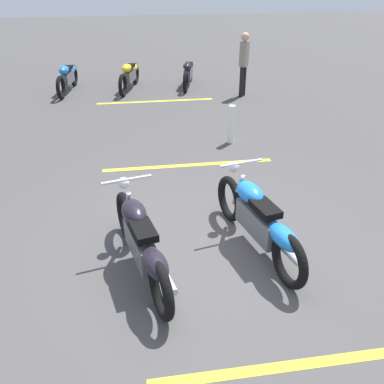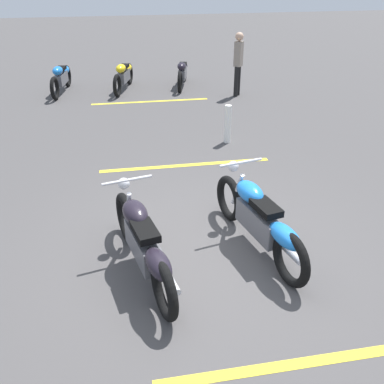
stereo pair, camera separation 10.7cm
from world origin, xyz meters
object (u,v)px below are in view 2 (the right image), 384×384
Objects in this scene: motorcycle_bright_foreground at (260,219)px; bystander_near_row at (238,61)px; motorcycle_row_far_left at (183,72)px; motorcycle_dark_foreground at (143,243)px; motorcycle_row_left at (124,75)px; motorcycle_row_center at (61,77)px; bollard_post at (228,124)px.

motorcycle_bright_foreground is 7.48m from bystander_near_row.
motorcycle_row_far_left is at bearing -14.90° from motorcycle_bright_foreground.
motorcycle_dark_foreground is at bearing 87.30° from motorcycle_bright_foreground.
motorcycle_row_left is 1.81m from motorcycle_row_center.
motorcycle_row_far_left is 4.84m from bollard_post.
motorcycle_row_center reaches higher than bollard_post.
motorcycle_row_far_left is at bearing -8.45° from bystander_near_row.
bystander_near_row is at bearing -35.94° from motorcycle_dark_foreground.
motorcycle_bright_foreground is at bearing 170.07° from bollard_post.
motorcycle_bright_foreground is 1.07× the size of motorcycle_row_left.
motorcycle_row_center is 2.64× the size of bollard_post.
motorcycle_row_far_left is 2.47× the size of bollard_post.
motorcycle_bright_foreground is 1.12× the size of motorcycle_row_far_left.
motorcycle_row_left reaches higher than motorcycle_row_far_left.
bystander_near_row is at bearing -20.20° from bollard_post.
motorcycle_bright_foreground is 1.00× the size of motorcycle_dark_foreground.
motorcycle_row_left is 2.58× the size of bollard_post.
motorcycle_bright_foreground reaches higher than motorcycle_row_left.
motorcycle_row_left and motorcycle_row_center have the same top height.
bystander_near_row is at bearing 84.16° from motorcycle_row_center.
motorcycle_row_center is at bearing 22.33° from bystander_near_row.
motorcycle_bright_foreground is 8.63m from motorcycle_row_far_left.
motorcycle_bright_foreground is at bearing 12.05° from motorcycle_row_far_left.
bollard_post is (-4.84, -0.05, -0.02)m from motorcycle_row_far_left.
motorcycle_bright_foreground is 9.11m from motorcycle_row_center.
bystander_near_row reaches higher than bollard_post.
motorcycle_row_center is (-0.00, 3.60, 0.02)m from motorcycle_row_far_left.
motorcycle_row_center reaches higher than motorcycle_row_far_left.
motorcycle_dark_foreground is at bearing 151.47° from bollard_post.
motorcycle_row_left is at bearing 15.21° from bystander_near_row.
motorcycle_row_far_left is 0.96× the size of motorcycle_row_left.
motorcycle_dark_foreground is 2.76× the size of bollard_post.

